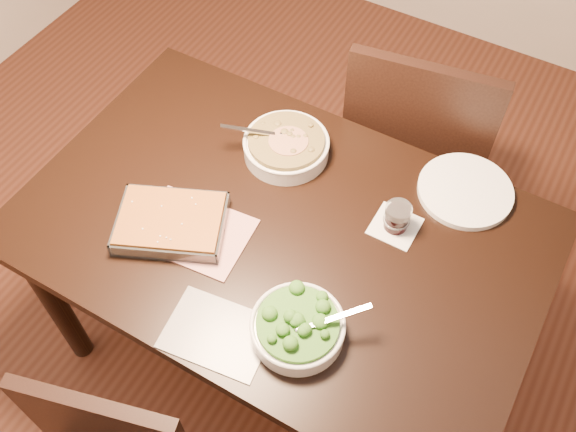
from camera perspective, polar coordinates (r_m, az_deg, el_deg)
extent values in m
plane|color=#421E12|center=(2.38, -0.53, -11.39)|extent=(4.00, 4.00, 0.00)
cube|color=black|center=(1.74, -0.71, -1.40)|extent=(1.40, 0.90, 0.04)
cube|color=black|center=(1.80, -0.68, -2.66)|extent=(1.26, 0.76, 0.08)
cylinder|color=black|center=(2.19, -20.05, -7.15)|extent=(0.07, 0.07, 0.71)
cylinder|color=black|center=(2.45, -8.83, 5.81)|extent=(0.07, 0.07, 0.71)
cylinder|color=black|center=(2.18, 18.85, -6.64)|extent=(0.07, 0.07, 0.71)
cube|color=#A93130|center=(1.73, -8.30, -1.40)|extent=(0.31, 0.24, 0.01)
cube|color=#282931|center=(1.57, -6.29, -10.32)|extent=(0.27, 0.21, 0.00)
cube|color=white|center=(1.75, 9.49, -0.89)|extent=(0.12, 0.12, 0.00)
cylinder|color=white|center=(1.87, -0.16, 6.06)|extent=(0.25, 0.25, 0.05)
torus|color=white|center=(1.85, -0.16, 6.64)|extent=(0.25, 0.25, 0.01)
cylinder|color=#3D2A10|center=(1.85, -0.16, 6.72)|extent=(0.22, 0.22, 0.02)
cube|color=silver|center=(1.83, -2.52, 6.90)|extent=(0.14, 0.10, 0.05)
cylinder|color=maroon|center=(1.83, 0.04, 6.71)|extent=(0.11, 0.11, 0.00)
cylinder|color=white|center=(1.55, 0.85, -10.01)|extent=(0.23, 0.23, 0.04)
torus|color=white|center=(1.53, 0.86, -9.59)|extent=(0.23, 0.23, 0.01)
cylinder|color=#214B11|center=(1.52, 0.87, -9.52)|extent=(0.20, 0.20, 0.02)
cube|color=silver|center=(1.52, 3.54, -8.74)|extent=(0.12, 0.11, 0.05)
cube|color=silver|center=(1.75, -10.24, -1.04)|extent=(0.35, 0.31, 0.01)
cube|color=#55230C|center=(1.73, -10.37, -0.55)|extent=(0.32, 0.29, 0.05)
cube|color=silver|center=(1.79, -9.69, 2.03)|extent=(0.26, 0.12, 0.04)
cube|color=silver|center=(1.68, -11.06, -3.43)|extent=(0.26, 0.12, 0.04)
cube|color=silver|center=(1.70, -5.80, -1.01)|extent=(0.09, 0.19, 0.04)
cube|color=silver|center=(1.77, -14.73, -0.23)|extent=(0.09, 0.19, 0.04)
cylinder|color=black|center=(1.72, 9.62, -0.31)|extent=(0.06, 0.06, 0.06)
cylinder|color=silver|center=(1.69, 9.81, 0.49)|extent=(0.07, 0.07, 0.02)
cylinder|color=white|center=(1.85, 15.48, 2.19)|extent=(0.26, 0.26, 0.02)
cube|color=black|center=(2.35, 11.54, 6.67)|extent=(0.53, 0.53, 0.04)
cylinder|color=black|center=(2.67, 15.83, 4.80)|extent=(0.04, 0.04, 0.45)
cylinder|color=black|center=(2.41, 14.01, -1.90)|extent=(0.04, 0.04, 0.45)
cylinder|color=black|center=(2.68, 7.59, 7.24)|extent=(0.04, 0.04, 0.45)
cylinder|color=black|center=(2.43, 4.95, 0.83)|extent=(0.04, 0.04, 0.45)
cube|color=black|center=(2.02, 11.32, 7.63)|extent=(0.46, 0.11, 0.49)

